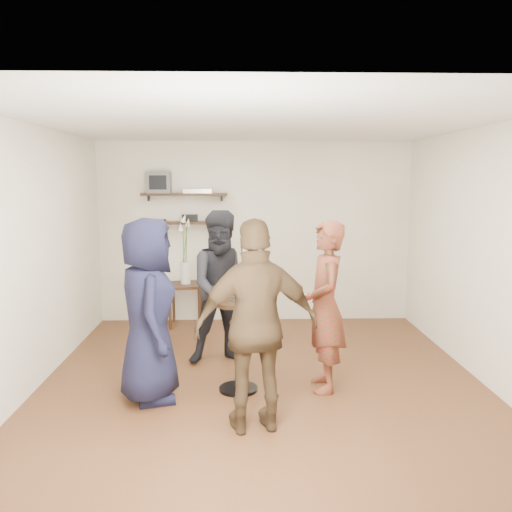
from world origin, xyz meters
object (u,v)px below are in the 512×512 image
Objects in this scene: radio at (190,218)px; person_dark at (225,288)px; drinks_table at (238,333)px; crt_monitor at (159,182)px; dvd_deck at (198,191)px; person_brown at (257,326)px; side_table at (186,291)px; person_navy at (148,310)px; person_plaid at (325,306)px.

person_dark is at bearing -73.05° from radio.
drinks_table is at bearing -90.00° from person_dark.
dvd_deck is (0.54, 0.00, -0.12)m from crt_monitor.
person_dark is at bearing -90.27° from person_brown.
person_navy is at bearing -91.97° from side_table.
person_navy reaches higher than person_plaid.
person_dark is at bearing -76.58° from dvd_deck.
person_brown is (0.72, -3.42, -1.02)m from dvd_deck.
person_navy is at bearing -95.45° from dvd_deck.
person_brown reaches higher than side_table.
person_brown is at bearing -69.78° from crt_monitor.
crt_monitor reaches higher than person_plaid.
person_dark is 1.00× the size of person_navy.
person_navy is at bearing -93.08° from radio.
person_dark reaches higher than person_navy.
person_brown is at bearing -89.73° from person_dark.
side_table is 3.39m from person_brown.
side_table is at bearing -135.04° from dvd_deck.
drinks_table is at bearing -90.00° from person_plaid.
person_dark is (-1.00, 0.82, 0.03)m from person_plaid.
person_plaid is at bearing -49.25° from person_dark.
person_navy is at bearing -84.42° from crt_monitor.
dvd_deck reaches higher than person_plaid.
person_navy is (-1.68, -0.21, 0.03)m from person_plaid.
person_brown is (0.16, -0.84, 0.30)m from drinks_table.
dvd_deck reaches higher than side_table.
side_table is 2.52m from drinks_table.
person_brown is (0.90, -3.25, 0.38)m from side_table.
side_table is at bearing -147.88° from person_plaid.
drinks_table is at bearing -90.00° from person_navy.
radio is (0.42, 0.00, -0.50)m from crt_monitor.
person_brown is at bearing -76.21° from radio.
person_dark is at bearing -130.75° from person_plaid.
drinks_table reaches higher than side_table.
drinks_table is (0.68, -2.59, -0.93)m from radio.
person_dark is 0.98× the size of person_brown.
dvd_deck is at bearing 0.00° from crt_monitor.
crt_monitor is at bearing 180.00° from dvd_deck.
dvd_deck reaches higher than drinks_table.
dvd_deck reaches higher than person_navy.
drinks_table is at bearing -77.64° from dvd_deck.
person_dark is 1.23m from person_navy.
dvd_deck is 2.07m from person_dark.
drinks_table is (0.74, -2.41, 0.08)m from side_table.
person_plaid is 1.29m from person_dark.
radio is at bearing 71.22° from side_table.
dvd_deck is 3.64m from person_brown.
drinks_table is at bearing -90.00° from person_brown.
person_navy is (-0.26, -2.78, -1.04)m from dvd_deck.
radio is 1.03m from side_table.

